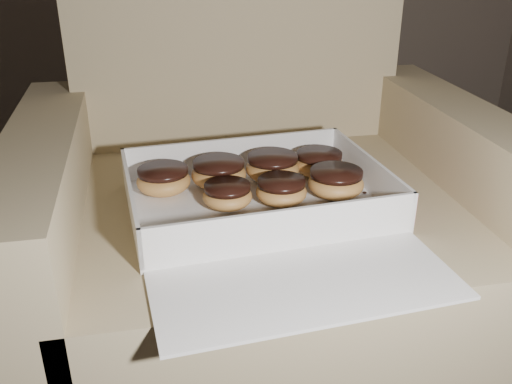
% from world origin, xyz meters
% --- Properties ---
extents(armchair, '(0.85, 0.72, 0.89)m').
position_xyz_m(armchair, '(0.65, 0.99, 0.28)').
color(armchair, tan).
rests_on(armchair, floor).
extents(bakery_box, '(0.44, 0.51, 0.07)m').
position_xyz_m(bakery_box, '(0.63, 0.84, 0.41)').
color(bakery_box, white).
rests_on(bakery_box, armchair).
extents(donut_a, '(0.10, 0.10, 0.05)m').
position_xyz_m(donut_a, '(0.57, 0.96, 0.43)').
color(donut_a, '#C48F44').
rests_on(donut_a, bakery_box).
extents(donut_b, '(0.09, 0.09, 0.05)m').
position_xyz_m(donut_b, '(0.48, 0.96, 0.43)').
color(donut_b, '#C48F44').
rests_on(donut_b, bakery_box).
extents(donut_c, '(0.08, 0.08, 0.04)m').
position_xyz_m(donut_c, '(0.57, 0.88, 0.43)').
color(donut_c, '#C48F44').
rests_on(donut_c, bakery_box).
extents(donut_d, '(0.10, 0.10, 0.05)m').
position_xyz_m(donut_d, '(0.67, 0.97, 0.43)').
color(donut_d, '#C48F44').
rests_on(donut_d, bakery_box).
extents(donut_e, '(0.09, 0.09, 0.04)m').
position_xyz_m(donut_e, '(0.76, 0.98, 0.43)').
color(donut_e, '#C48F44').
rests_on(donut_e, bakery_box).
extents(donut_f, '(0.08, 0.08, 0.04)m').
position_xyz_m(donut_f, '(0.66, 0.88, 0.43)').
color(donut_f, '#C48F44').
rests_on(donut_f, bakery_box).
extents(donut_g, '(0.10, 0.10, 0.05)m').
position_xyz_m(donut_g, '(0.76, 0.89, 0.43)').
color(donut_g, '#C48F44').
rests_on(donut_g, bakery_box).
extents(crumb_a, '(0.01, 0.01, 0.00)m').
position_xyz_m(crumb_a, '(0.81, 0.82, 0.41)').
color(crumb_a, black).
rests_on(crumb_a, bakery_box).
extents(crumb_b, '(0.01, 0.01, 0.00)m').
position_xyz_m(crumb_b, '(0.77, 0.77, 0.41)').
color(crumb_b, black).
rests_on(crumb_b, bakery_box).
extents(crumb_c, '(0.01, 0.01, 0.00)m').
position_xyz_m(crumb_c, '(0.81, 0.88, 0.41)').
color(crumb_c, black).
rests_on(crumb_c, bakery_box).
extents(crumb_d, '(0.01, 0.01, 0.00)m').
position_xyz_m(crumb_d, '(0.57, 0.75, 0.41)').
color(crumb_d, black).
rests_on(crumb_d, bakery_box).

